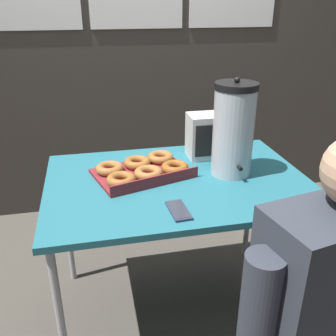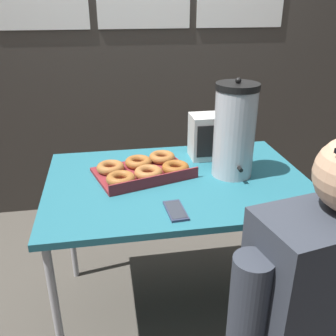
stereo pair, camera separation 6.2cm
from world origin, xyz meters
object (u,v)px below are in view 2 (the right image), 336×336
at_px(space_heater, 207,136).
at_px(person_seated, 318,335).
at_px(coffee_urn, 234,131).
at_px(donut_box, 143,169).
at_px(cell_phone, 176,211).

xyz_separation_m(space_heater, person_seated, (0.10, -0.98, -0.31)).
xyz_separation_m(coffee_urn, space_heater, (-0.06, 0.22, -0.10)).
relative_size(coffee_urn, space_heater, 2.00).
height_order(donut_box, coffee_urn, coffee_urn).
height_order(donut_box, cell_phone, donut_box).
xyz_separation_m(coffee_urn, person_seated, (0.04, -0.76, -0.42)).
bearing_deg(person_seated, donut_box, -72.44).
height_order(coffee_urn, person_seated, person_seated).
relative_size(donut_box, cell_phone, 3.17).
bearing_deg(coffee_urn, person_seated, -86.85).
height_order(cell_phone, space_heater, space_heater).
bearing_deg(cell_phone, coffee_urn, 38.53).
distance_m(donut_box, cell_phone, 0.37).
height_order(coffee_urn, cell_phone, coffee_urn).
bearing_deg(cell_phone, person_seated, -55.97).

